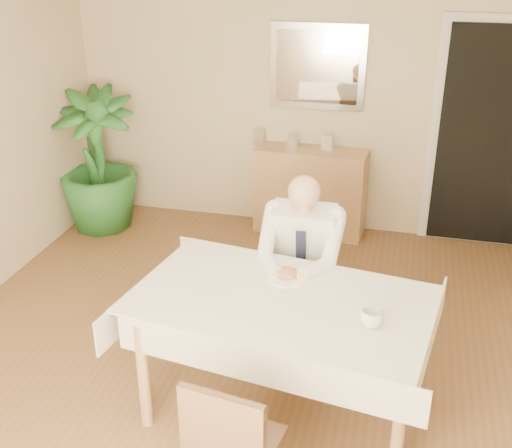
% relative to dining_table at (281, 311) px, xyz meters
% --- Properties ---
extents(room, '(5.00, 5.02, 2.60)m').
position_rel_dining_table_xyz_m(room, '(-0.28, 0.18, 0.63)').
color(room, brown).
rests_on(room, ground).
extents(doorway, '(0.96, 0.07, 2.10)m').
position_rel_dining_table_xyz_m(doorway, '(1.27, 2.65, 0.33)').
color(doorway, beige).
rests_on(doorway, ground).
extents(mirror, '(0.86, 0.04, 0.76)m').
position_rel_dining_table_xyz_m(mirror, '(-0.24, 2.65, 0.88)').
color(mirror, silver).
rests_on(mirror, room).
extents(dining_table, '(1.86, 1.27, 0.75)m').
position_rel_dining_table_xyz_m(dining_table, '(0.00, 0.00, 0.00)').
color(dining_table, '#A47C4B').
rests_on(dining_table, ground).
extents(chair_far, '(0.45, 0.45, 0.87)m').
position_rel_dining_table_xyz_m(chair_far, '(0.00, 0.88, -0.18)').
color(chair_far, '#46301D').
rests_on(chair_far, ground).
extents(chair_near, '(0.47, 0.47, 0.87)m').
position_rel_dining_table_xyz_m(chair_near, '(-0.05, -0.91, -0.18)').
color(chair_near, '#46301D').
rests_on(chair_near, ground).
extents(seated_man, '(0.48, 0.72, 1.24)m').
position_rel_dining_table_xyz_m(seated_man, '(-0.00, 0.59, 0.02)').
color(seated_man, white).
rests_on(seated_man, ground).
extents(plate, '(0.26, 0.26, 0.02)m').
position_rel_dining_table_xyz_m(plate, '(-0.02, 0.24, 0.09)').
color(plate, white).
rests_on(plate, dining_table).
extents(food, '(0.14, 0.14, 0.06)m').
position_rel_dining_table_xyz_m(food, '(-0.02, 0.24, 0.11)').
color(food, brown).
rests_on(food, dining_table).
extents(knife, '(0.01, 0.13, 0.01)m').
position_rel_dining_table_xyz_m(knife, '(0.02, 0.18, 0.11)').
color(knife, silver).
rests_on(knife, dining_table).
extents(fork, '(0.01, 0.13, 0.01)m').
position_rel_dining_table_xyz_m(fork, '(-0.06, 0.18, 0.11)').
color(fork, silver).
rests_on(fork, dining_table).
extents(coffee_mug, '(0.12, 0.12, 0.10)m').
position_rel_dining_table_xyz_m(coffee_mug, '(0.52, -0.16, 0.13)').
color(coffee_mug, white).
rests_on(coffee_mug, dining_table).
extents(sideboard, '(1.05, 0.42, 0.82)m').
position_rel_dining_table_xyz_m(sideboard, '(-0.24, 2.50, -0.26)').
color(sideboard, '#A47C4B').
rests_on(sideboard, ground).
extents(photo_frame_left, '(0.10, 0.02, 0.14)m').
position_rel_dining_table_xyz_m(photo_frame_left, '(-0.75, 2.56, 0.23)').
color(photo_frame_left, silver).
rests_on(photo_frame_left, sideboard).
extents(photo_frame_center, '(0.10, 0.02, 0.14)m').
position_rel_dining_table_xyz_m(photo_frame_center, '(-0.43, 2.55, 0.23)').
color(photo_frame_center, silver).
rests_on(photo_frame_center, sideboard).
extents(photo_frame_right, '(0.10, 0.02, 0.14)m').
position_rel_dining_table_xyz_m(photo_frame_right, '(-0.10, 2.53, 0.23)').
color(photo_frame_right, silver).
rests_on(photo_frame_right, sideboard).
extents(potted_palm, '(0.96, 0.96, 1.35)m').
position_rel_dining_table_xyz_m(potted_palm, '(-2.23, 2.13, 0.01)').
color(potted_palm, '#1D511E').
rests_on(potted_palm, ground).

